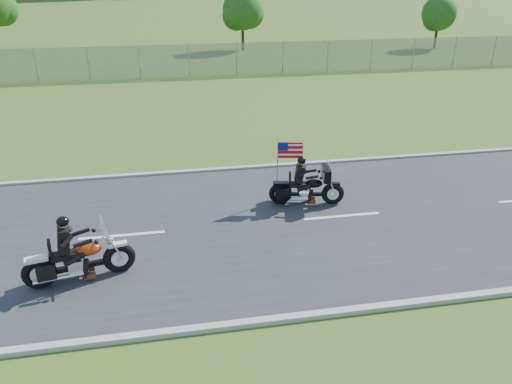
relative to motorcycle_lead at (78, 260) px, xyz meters
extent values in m
plane|color=#3A5219|center=(2.80, 1.84, -0.52)|extent=(420.00, 420.00, 0.00)
cube|color=#28282B|center=(2.80, 1.84, -0.50)|extent=(120.00, 8.00, 0.04)
cube|color=#9E9B93|center=(2.80, 5.89, -0.47)|extent=(120.00, 0.18, 0.12)
cube|color=#9E9B93|center=(2.80, -2.21, -0.47)|extent=(120.00, 0.18, 0.12)
cube|color=gray|center=(-2.20, 21.84, 0.48)|extent=(60.00, 0.03, 2.00)
cylinder|color=#382316|center=(8.80, 31.84, 0.74)|extent=(0.22, 0.22, 2.52)
sphere|color=#174D14|center=(8.80, 31.84, 2.63)|extent=(3.20, 3.20, 3.20)
sphere|color=#174D14|center=(9.44, 32.32, 2.27)|extent=(2.40, 2.40, 2.40)
sphere|color=#174D14|center=(8.24, 31.44, 2.18)|extent=(2.24, 2.24, 2.24)
sphere|color=#174D14|center=(-10.48, 36.38, 2.58)|extent=(2.70, 2.70, 2.70)
cylinder|color=#382316|center=(24.80, 29.84, 0.60)|extent=(0.22, 0.22, 2.24)
sphere|color=#174D14|center=(24.80, 29.84, 2.28)|extent=(2.80, 2.80, 2.80)
sphere|color=#174D14|center=(25.36, 30.26, 1.96)|extent=(2.10, 2.10, 2.10)
sphere|color=#174D14|center=(24.31, 29.49, 1.88)|extent=(1.96, 1.96, 1.96)
torus|color=black|center=(0.87, 0.18, -0.14)|extent=(0.76, 0.33, 0.74)
torus|color=black|center=(-0.79, -0.16, -0.14)|extent=(0.76, 0.33, 0.74)
ellipsoid|color=#B5360D|center=(0.25, 0.05, 0.22)|extent=(0.61, 0.43, 0.28)
cube|color=black|center=(-0.25, -0.05, 0.18)|extent=(0.60, 0.40, 0.12)
cube|color=black|center=(-0.21, -0.04, 0.57)|extent=(0.32, 0.44, 0.55)
sphere|color=black|center=(-0.16, -0.03, 1.00)|extent=(0.32, 0.32, 0.27)
cube|color=silver|center=(0.65, 0.13, 0.70)|extent=(0.13, 0.46, 0.40)
torus|color=black|center=(6.80, 2.69, -0.17)|extent=(0.69, 0.28, 0.67)
torus|color=black|center=(5.29, 2.98, -0.17)|extent=(0.69, 0.28, 0.67)
ellipsoid|color=black|center=(6.24, 2.80, 0.15)|extent=(0.55, 0.38, 0.25)
cube|color=black|center=(5.78, 2.89, 0.12)|extent=(0.54, 0.36, 0.11)
cube|color=black|center=(5.82, 2.88, 0.47)|extent=(0.28, 0.40, 0.50)
sphere|color=black|center=(5.86, 2.87, 0.86)|extent=(0.29, 0.29, 0.24)
cube|color=black|center=(6.58, 2.74, 0.47)|extent=(0.33, 0.75, 0.36)
cube|color=#B70C11|center=(5.59, 3.11, 1.10)|extent=(0.72, 0.15, 0.47)
camera|label=1|loc=(2.18, -9.93, 5.96)|focal=35.00mm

